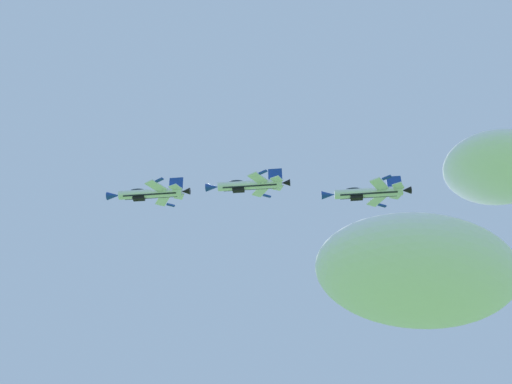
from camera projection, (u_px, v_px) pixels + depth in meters
cloud_near_formation at (499, 169)px, 215.96m from camera, size 42.18×35.69×17.61m
cloud_high_distant at (419, 274)px, 229.85m from camera, size 83.95×62.79×32.58m
fighter_jet_lead at (149, 194)px, 111.98m from camera, size 14.67×10.93×4.39m
fighter_jet_left_wing at (248, 185)px, 111.28m from camera, size 14.67×10.89×4.38m
fighter_jet_right_wing at (367, 193)px, 106.18m from camera, size 14.67×10.95×4.39m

